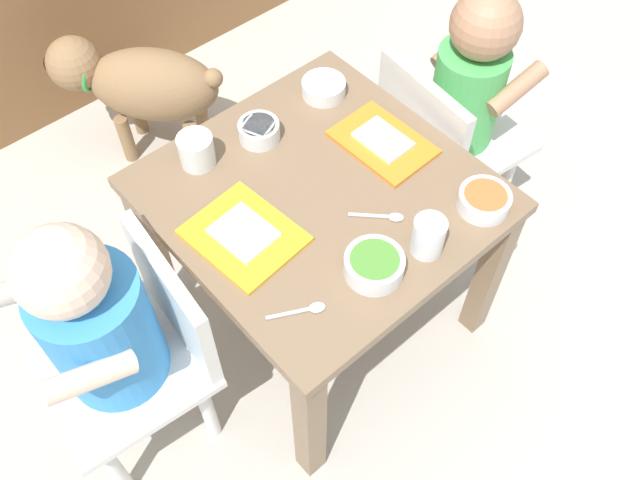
% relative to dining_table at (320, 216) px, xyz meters
% --- Properties ---
extents(ground_plane, '(7.00, 7.00, 0.00)m').
position_rel_dining_table_xyz_m(ground_plane, '(0.00, 0.00, -0.37)').
color(ground_plane, '#B2ADA3').
extents(dining_table, '(0.56, 0.57, 0.45)m').
position_rel_dining_table_xyz_m(dining_table, '(0.00, 0.00, 0.00)').
color(dining_table, '#7A6047').
rests_on(dining_table, ground).
extents(seated_child_left, '(0.31, 0.31, 0.66)m').
position_rel_dining_table_xyz_m(seated_child_left, '(-0.44, 0.04, 0.04)').
color(seated_child_left, silver).
rests_on(seated_child_left, ground).
extents(seated_child_right, '(0.31, 0.31, 0.64)m').
position_rel_dining_table_xyz_m(seated_child_right, '(0.44, 0.03, 0.03)').
color(seated_child_right, silver).
rests_on(seated_child_right, ground).
extents(dog, '(0.38, 0.40, 0.35)m').
position_rel_dining_table_xyz_m(dog, '(0.01, 0.71, -0.14)').
color(dog, olive).
rests_on(dog, ground).
extents(food_tray_left, '(0.17, 0.20, 0.02)m').
position_rel_dining_table_xyz_m(food_tray_left, '(-0.17, 0.01, 0.08)').
color(food_tray_left, gold).
rests_on(food_tray_left, dining_table).
extents(food_tray_right, '(0.14, 0.19, 0.02)m').
position_rel_dining_table_xyz_m(food_tray_right, '(0.17, 0.01, 0.08)').
color(food_tray_right, orange).
rests_on(food_tray_right, dining_table).
extents(water_cup_left, '(0.07, 0.07, 0.06)m').
position_rel_dining_table_xyz_m(water_cup_left, '(-0.13, 0.21, 0.11)').
color(water_cup_left, white).
rests_on(water_cup_left, dining_table).
extents(water_cup_right, '(0.06, 0.06, 0.07)m').
position_rel_dining_table_xyz_m(water_cup_right, '(0.05, -0.22, 0.11)').
color(water_cup_right, white).
rests_on(water_cup_right, dining_table).
extents(cereal_bowl_right_side, '(0.09, 0.09, 0.03)m').
position_rel_dining_table_xyz_m(cereal_bowl_right_side, '(0.18, 0.19, 0.09)').
color(cereal_bowl_right_side, white).
rests_on(cereal_bowl_right_side, dining_table).
extents(cereal_bowl_left_side, '(0.08, 0.08, 0.04)m').
position_rel_dining_table_xyz_m(cereal_bowl_left_side, '(-0.00, 0.18, 0.10)').
color(cereal_bowl_left_side, white).
rests_on(cereal_bowl_left_side, dining_table).
extents(veggie_bowl_far, '(0.10, 0.10, 0.04)m').
position_rel_dining_table_xyz_m(veggie_bowl_far, '(-0.05, -0.19, 0.10)').
color(veggie_bowl_far, white).
rests_on(veggie_bowl_far, dining_table).
extents(veggie_bowl_near, '(0.09, 0.09, 0.03)m').
position_rel_dining_table_xyz_m(veggie_bowl_near, '(0.20, -0.22, 0.10)').
color(veggie_bowl_near, white).
rests_on(veggie_bowl_near, dining_table).
extents(spoon_by_left_tray, '(0.08, 0.08, 0.01)m').
position_rel_dining_table_xyz_m(spoon_by_left_tray, '(0.04, -0.12, 0.08)').
color(spoon_by_left_tray, silver).
rests_on(spoon_by_left_tray, dining_table).
extents(spoon_by_right_tray, '(0.09, 0.06, 0.01)m').
position_rel_dining_table_xyz_m(spoon_by_right_tray, '(-0.19, -0.17, 0.08)').
color(spoon_by_right_tray, silver).
rests_on(spoon_by_right_tray, dining_table).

